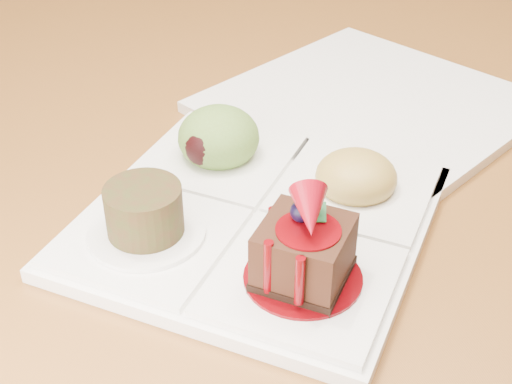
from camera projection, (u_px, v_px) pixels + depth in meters
The scene contains 4 objects.
dining_table at pixel (338, 72), 1.00m from camera, with size 1.00×1.80×0.75m.
chair_left at pixel (0, 17), 1.60m from camera, with size 0.49×0.49×0.93m.
sampler_plate at pixel (255, 203), 0.59m from camera, with size 0.31×0.31×0.10m.
second_plate at pixel (371, 106), 0.76m from camera, with size 0.29×0.29×0.01m, color white.
Camera 1 is at (0.41, -0.83, 1.12)m, focal length 50.00 mm.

